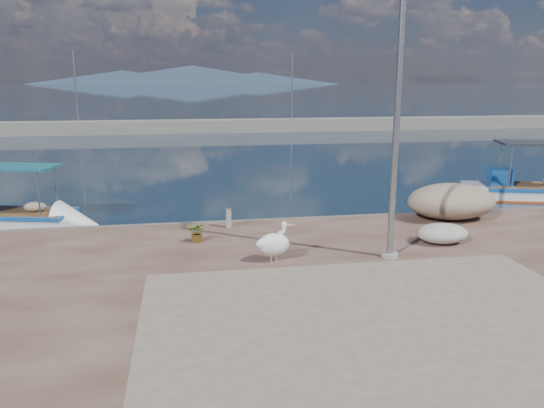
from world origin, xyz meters
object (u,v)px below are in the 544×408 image
(boat_left, at_px, (18,220))
(boat_right, at_px, (532,193))
(pelican, at_px, (274,243))
(lamp_post, at_px, (396,127))
(bollard_near, at_px, (229,216))

(boat_left, height_order, boat_right, boat_right)
(pelican, bearing_deg, lamp_post, -13.63)
(boat_right, relative_size, pelican, 5.77)
(boat_right, relative_size, bollard_near, 9.30)
(boat_left, distance_m, lamp_post, 13.23)
(boat_left, height_order, pelican, boat_left)
(pelican, bearing_deg, boat_right, 19.35)
(lamp_post, bearing_deg, pelican, 178.20)
(boat_left, bearing_deg, pelican, -26.41)
(boat_right, relative_size, lamp_post, 0.88)
(pelican, bearing_deg, bollard_near, 92.52)
(pelican, distance_m, bollard_near, 3.42)
(boat_right, height_order, pelican, boat_right)
(boat_left, relative_size, bollard_near, 8.00)
(boat_left, distance_m, boat_right, 20.29)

